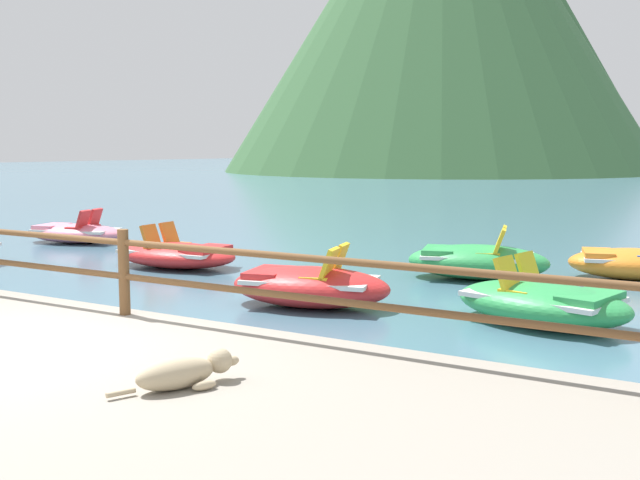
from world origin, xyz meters
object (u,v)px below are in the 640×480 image
pedal_boat_1 (76,233)px  pedal_boat_3 (543,302)px  dog_resting (184,372)px  pedal_boat_0 (310,286)px  pedal_boat_2 (635,263)px  pedal_boat_4 (177,254)px  pedal_boat_7 (477,261)px

pedal_boat_1 → pedal_boat_3: size_ratio=1.05×
pedal_boat_1 → pedal_boat_3: (11.70, -2.81, 0.04)m
dog_resting → pedal_boat_0: size_ratio=0.39×
dog_resting → pedal_boat_2: 9.59m
pedal_boat_2 → pedal_boat_4: size_ratio=0.95×
dog_resting → pedal_boat_1: size_ratio=0.37×
dog_resting → pedal_boat_4: 8.59m
pedal_boat_1 → pedal_boat_2: size_ratio=1.09×
pedal_boat_4 → pedal_boat_7: bearing=17.4°
pedal_boat_0 → pedal_boat_2: size_ratio=1.03×
pedal_boat_2 → pedal_boat_4: bearing=-158.8°
pedal_boat_4 → pedal_boat_1: bearing=160.3°
pedal_boat_3 → pedal_boat_7: 3.38m
pedal_boat_7 → dog_resting: bearing=-87.2°
pedal_boat_2 → pedal_boat_7: (-2.35, -1.31, 0.03)m
pedal_boat_3 → pedal_boat_4: 7.23m
pedal_boat_2 → pedal_boat_4: 8.20m
dog_resting → pedal_boat_2: size_ratio=0.41×
pedal_boat_0 → pedal_boat_4: size_ratio=0.97×
pedal_boat_0 → pedal_boat_2: 5.97m
dog_resting → pedal_boat_7: size_ratio=0.37×
pedal_boat_4 → pedal_boat_7: 5.55m
pedal_boat_0 → pedal_boat_2: pedal_boat_0 is taller
dog_resting → pedal_boat_0: bearing=110.0°
dog_resting → pedal_boat_3: (1.43, 5.24, -0.24)m
pedal_boat_1 → pedal_boat_3: 12.03m
pedal_boat_3 → pedal_boat_4: size_ratio=0.98×
pedal_boat_1 → pedal_boat_0: bearing=-21.6°
pedal_boat_0 → pedal_boat_1: pedal_boat_0 is taller
pedal_boat_1 → dog_resting: bearing=-38.1°
pedal_boat_1 → pedal_boat_2: pedal_boat_2 is taller
pedal_boat_0 → pedal_boat_4: 4.37m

